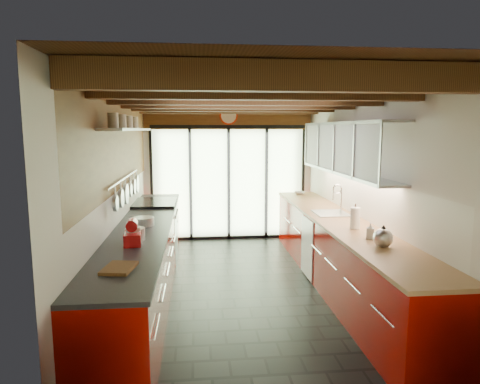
% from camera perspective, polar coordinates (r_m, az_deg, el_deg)
% --- Properties ---
extents(ground, '(5.50, 5.50, 0.00)m').
position_cam_1_polar(ground, '(5.79, 0.57, -12.92)').
color(ground, black).
rests_on(ground, ground).
extents(room_shell, '(5.50, 5.50, 5.50)m').
position_cam_1_polar(room_shell, '(5.41, 0.60, 3.62)').
color(room_shell, silver).
rests_on(room_shell, ground).
extents(ceiling_beams, '(3.14, 5.06, 4.90)m').
position_cam_1_polar(ceiling_beams, '(5.78, 0.18, 11.94)').
color(ceiling_beams, '#593316').
rests_on(ceiling_beams, ground).
extents(glass_door, '(2.95, 0.10, 2.90)m').
position_cam_1_polar(glass_door, '(8.09, -1.53, 5.23)').
color(glass_door, '#C6EAAD').
rests_on(glass_door, ground).
extents(left_counter, '(0.68, 5.00, 0.92)m').
position_cam_1_polar(left_counter, '(5.65, -12.54, -8.73)').
color(left_counter, '#940800').
rests_on(left_counter, ground).
extents(range_stove, '(0.66, 0.90, 0.97)m').
position_cam_1_polar(range_stove, '(7.04, -11.17, -5.20)').
color(range_stove, silver).
rests_on(range_stove, ground).
extents(right_counter, '(0.68, 5.00, 0.92)m').
position_cam_1_polar(right_counter, '(5.91, 13.06, -7.97)').
color(right_counter, '#940800').
rests_on(right_counter, ground).
extents(sink_assembly, '(0.45, 0.52, 0.43)m').
position_cam_1_polar(sink_assembly, '(6.17, 12.15, -2.49)').
color(sink_assembly, silver).
rests_on(sink_assembly, right_counter).
extents(upper_cabinets_right, '(0.34, 3.00, 3.00)m').
position_cam_1_polar(upper_cabinets_right, '(6.02, 14.00, 5.72)').
color(upper_cabinets_right, silver).
rests_on(upper_cabinets_right, ground).
extents(left_wall_fixtures, '(0.28, 2.60, 0.96)m').
position_cam_1_polar(left_wall_fixtures, '(5.69, -14.63, 5.08)').
color(left_wall_fixtures, silver).
rests_on(left_wall_fixtures, ground).
extents(stand_mixer, '(0.20, 0.31, 0.27)m').
position_cam_1_polar(stand_mixer, '(4.58, -14.10, -5.47)').
color(stand_mixer, red).
rests_on(stand_mixer, left_counter).
extents(pot_large, '(0.23, 0.23, 0.13)m').
position_cam_1_polar(pot_large, '(4.75, -13.80, -5.48)').
color(pot_large, silver).
rests_on(pot_large, left_counter).
extents(pot_small, '(0.32, 0.32, 0.10)m').
position_cam_1_polar(pot_small, '(5.43, -12.77, -3.85)').
color(pot_small, silver).
rests_on(pot_small, left_counter).
extents(cutting_board, '(0.29, 0.37, 0.03)m').
position_cam_1_polar(cutting_board, '(3.83, -15.82, -9.73)').
color(cutting_board, brown).
rests_on(cutting_board, left_counter).
extents(kettle, '(0.23, 0.26, 0.24)m').
position_cam_1_polar(kettle, '(4.59, 18.54, -5.67)').
color(kettle, silver).
rests_on(kettle, right_counter).
extents(paper_towel, '(0.12, 0.12, 0.31)m').
position_cam_1_polar(paper_towel, '(5.28, 15.10, -3.42)').
color(paper_towel, white).
rests_on(paper_towel, right_counter).
extents(soap_bottle, '(0.11, 0.11, 0.18)m').
position_cam_1_polar(soap_bottle, '(4.88, 16.98, -4.94)').
color(soap_bottle, silver).
rests_on(soap_bottle, right_counter).
extents(bowl, '(0.25, 0.25, 0.05)m').
position_cam_1_polar(bowl, '(7.91, 7.96, -0.13)').
color(bowl, silver).
rests_on(bowl, right_counter).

